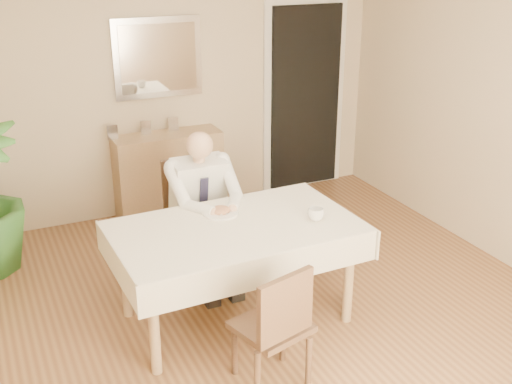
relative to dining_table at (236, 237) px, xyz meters
name	(u,v)px	position (x,y,z in m)	size (l,w,h in m)	color
room	(279,160)	(0.19, -0.28, 0.63)	(5.00, 5.02, 2.60)	brown
doorway	(305,98)	(1.74, 2.18, 0.33)	(0.96, 0.07, 2.10)	silver
mirror	(158,58)	(0.14, 2.19, 0.88)	(0.86, 0.04, 0.76)	silver
dining_table	(236,237)	(0.00, 0.00, 0.00)	(1.74, 1.06, 0.75)	#9D7A53
chair_far	(194,209)	(0.00, 0.89, -0.14)	(0.49, 0.49, 0.94)	#462D1C
chair_near	(277,324)	(-0.09, -0.84, -0.19)	(0.50, 0.51, 0.86)	#462D1C
seated_man	(206,203)	(0.00, 0.59, 0.02)	(0.48, 0.72, 1.24)	white
plate	(221,213)	(-0.02, 0.23, 0.09)	(0.26, 0.26, 0.02)	white
food	(221,210)	(-0.02, 0.23, 0.11)	(0.14, 0.14, 0.06)	#925E3E
knife	(229,213)	(0.02, 0.17, 0.11)	(0.01, 0.01, 0.13)	silver
fork	(219,215)	(-0.06, 0.17, 0.11)	(0.01, 0.01, 0.13)	silver
coffee_mug	(316,214)	(0.56, -0.15, 0.13)	(0.12, 0.12, 0.09)	white
sideboard	(169,175)	(0.14, 2.04, -0.25)	(1.05, 0.36, 0.84)	#9D7A53
photo_frame_left	(112,132)	(-0.37, 2.08, 0.24)	(0.10, 0.02, 0.14)	silver
photo_frame_center	(146,128)	(-0.04, 2.10, 0.24)	(0.10, 0.02, 0.14)	silver
photo_frame_right	(173,124)	(0.24, 2.11, 0.24)	(0.10, 0.02, 0.14)	silver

